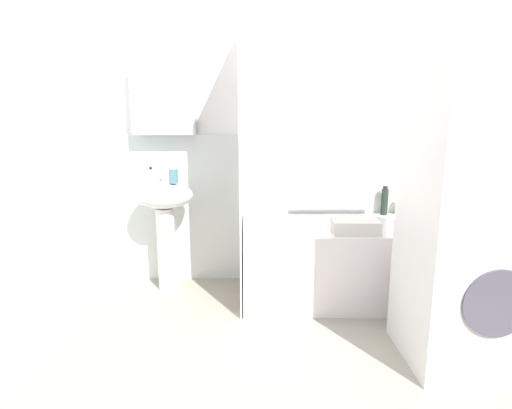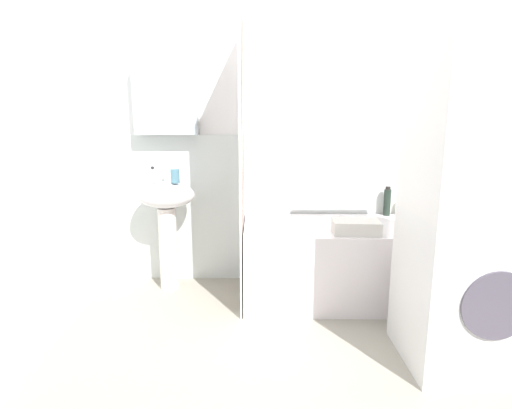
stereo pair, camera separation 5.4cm
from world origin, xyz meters
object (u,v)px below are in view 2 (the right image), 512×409
(bathtub, at_px, (349,261))
(lotion_bottle, at_px, (405,206))
(shampoo_bottle, at_px, (430,203))
(towel_folded, at_px, (355,227))
(soap_dispenser, at_px, (152,176))
(conditioner_bottle, at_px, (414,205))
(body_wash_bottle, at_px, (386,202))
(washer_dryer_stack, at_px, (473,214))
(toothbrush_cup, at_px, (174,176))
(sink, at_px, (166,212))

(bathtub, bearing_deg, lotion_bottle, 29.93)
(shampoo_bottle, height_order, towel_folded, shampoo_bottle)
(soap_dispenser, bearing_deg, shampoo_bottle, 3.25)
(conditioner_bottle, xyz_separation_m, lotion_bottle, (-0.06, 0.02, -0.01))
(bathtub, height_order, lotion_bottle, lotion_bottle)
(body_wash_bottle, xyz_separation_m, washer_dryer_stack, (0.09, -1.14, 0.16))
(soap_dispenser, distance_m, bathtub, 1.60)
(toothbrush_cup, height_order, bathtub, toothbrush_cup)
(sink, xyz_separation_m, washer_dryer_stack, (1.82, -1.00, 0.21))
(toothbrush_cup, xyz_separation_m, bathtub, (1.30, -0.13, -0.62))
(sink, bearing_deg, body_wash_bottle, 4.60)
(soap_dispenser, height_order, towel_folded, soap_dispenser)
(shampoo_bottle, relative_size, conditioner_bottle, 1.12)
(shampoo_bottle, bearing_deg, towel_folded, -145.31)
(bathtub, xyz_separation_m, lotion_bottle, (0.49, 0.28, 0.36))
(soap_dispenser, bearing_deg, bathtub, -5.40)
(sink, xyz_separation_m, lotion_bottle, (1.88, 0.11, 0.02))
(shampoo_bottle, xyz_separation_m, washer_dryer_stack, (-0.24, -1.09, 0.17))
(shampoo_bottle, xyz_separation_m, towel_folded, (-0.70, -0.49, -0.06))
(soap_dispenser, xyz_separation_m, toothbrush_cup, (0.17, -0.01, -0.00))
(soap_dispenser, xyz_separation_m, washer_dryer_stack, (1.91, -0.97, -0.07))
(sink, height_order, towel_folded, sink)
(sink, height_order, soap_dispenser, soap_dispenser)
(lotion_bottle, distance_m, body_wash_bottle, 0.15)
(shampoo_bottle, distance_m, towel_folded, 0.86)
(body_wash_bottle, bearing_deg, washer_dryer_stack, -85.66)
(shampoo_bottle, xyz_separation_m, lotion_bottle, (-0.19, 0.02, -0.02))
(soap_dispenser, relative_size, towel_folded, 0.40)
(bathtub, bearing_deg, sink, 172.98)
(body_wash_bottle, bearing_deg, towel_folded, -124.88)
(bathtub, relative_size, conditioner_bottle, 7.76)
(sink, distance_m, towel_folded, 1.42)
(body_wash_bottle, xyz_separation_m, towel_folded, (-0.37, -0.54, -0.07))
(sink, height_order, toothbrush_cup, toothbrush_cup)
(body_wash_bottle, distance_m, towel_folded, 0.66)
(sink, distance_m, toothbrush_cup, 0.29)
(soap_dispenser, height_order, conditioner_bottle, soap_dispenser)
(sink, relative_size, soap_dispenser, 6.84)
(sink, xyz_separation_m, toothbrush_cup, (0.08, -0.04, 0.28))
(soap_dispenser, bearing_deg, sink, 20.85)
(conditioner_bottle, bearing_deg, shampoo_bottle, -0.79)
(toothbrush_cup, distance_m, conditioner_bottle, 1.88)
(towel_folded, distance_m, washer_dryer_stack, 0.80)
(towel_folded, bearing_deg, shampoo_bottle, 34.69)
(shampoo_bottle, bearing_deg, washer_dryer_stack, -102.47)
(soap_dispenser, xyz_separation_m, lotion_bottle, (1.96, 0.14, -0.26))
(sink, xyz_separation_m, towel_folded, (1.36, -0.40, -0.02))
(toothbrush_cup, bearing_deg, towel_folded, -15.65)
(soap_dispenser, height_order, bathtub, soap_dispenser)
(sink, height_order, body_wash_bottle, sink)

